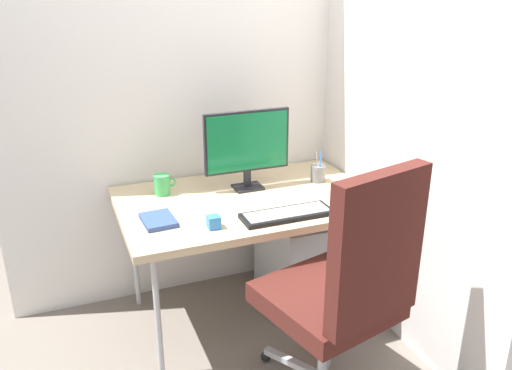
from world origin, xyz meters
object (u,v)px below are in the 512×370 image
office_chair (345,286)px  mouse (356,198)px  desk_clamp_accessory (214,222)px  filing_cabinet (301,257)px  monitor (247,144)px  keyboard (287,214)px  coffee_mug (162,185)px  notebook (158,220)px  pen_holder (318,173)px

office_chair → mouse: (0.36, 0.53, 0.13)m
mouse → desk_clamp_accessory: desk_clamp_accessory is taller
filing_cabinet → mouse: 0.57m
filing_cabinet → mouse: (0.15, -0.29, 0.46)m
office_chair → monitor: (-0.08, 0.92, 0.35)m
keyboard → mouse: bearing=5.2°
desk_clamp_accessory → office_chair: bearing=-51.4°
filing_cabinet → desk_clamp_accessory: 0.83m
filing_cabinet → coffee_mug: size_ratio=4.60×
office_chair → notebook: office_chair is taller
coffee_mug → mouse: bearing=-27.0°
filing_cabinet → notebook: notebook is taller
office_chair → filing_cabinet: (0.21, 0.82, -0.33)m
mouse → pen_holder: bearing=81.2°
monitor → desk_clamp_accessory: bearing=-127.7°
filing_cabinet → keyboard: 0.61m
notebook → office_chair: bearing=-49.9°
pen_holder → office_chair: bearing=-110.2°
office_chair → monitor: bearing=95.2°
filing_cabinet → monitor: (-0.29, 0.09, 0.68)m
mouse → monitor: bearing=122.6°
filing_cabinet → monitor: 0.75m
filing_cabinet → pen_holder: size_ratio=3.08×
mouse → notebook: (-0.99, 0.12, -0.01)m
filing_cabinet → keyboard: size_ratio=1.22×
monitor → notebook: 0.64m
notebook → desk_clamp_accessory: size_ratio=3.18×
filing_cabinet → desk_clamp_accessory: bearing=-152.4°
office_chair → notebook: bearing=133.7°
pen_holder → coffee_mug: bearing=171.4°
coffee_mug → desk_clamp_accessory: bearing=-75.0°
mouse → desk_clamp_accessory: size_ratio=1.45×
coffee_mug → notebook: bearing=-105.5°
monitor → pen_holder: monitor is taller
keyboard → mouse: size_ratio=5.12×
mouse → keyboard: bearing=168.4°
keyboard → desk_clamp_accessory: (-0.36, 0.01, 0.02)m
monitor → notebook: (-0.54, -0.26, -0.23)m
pen_holder → desk_clamp_accessory: size_ratio=2.93×
mouse → pen_holder: (-0.05, 0.33, 0.03)m
keyboard → desk_clamp_accessory: desk_clamp_accessory is taller
keyboard → coffee_mug: (-0.49, 0.49, 0.04)m
mouse → notebook: bearing=156.1°
notebook → pen_holder: bearing=8.8°
keyboard → pen_holder: bearing=45.8°
notebook → desk_clamp_accessory: bearing=-37.6°
keyboard → desk_clamp_accessory: 0.36m
desk_clamp_accessory → monitor: bearing=52.3°
office_chair → filing_cabinet: 0.91m
filing_cabinet → notebook: 0.96m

